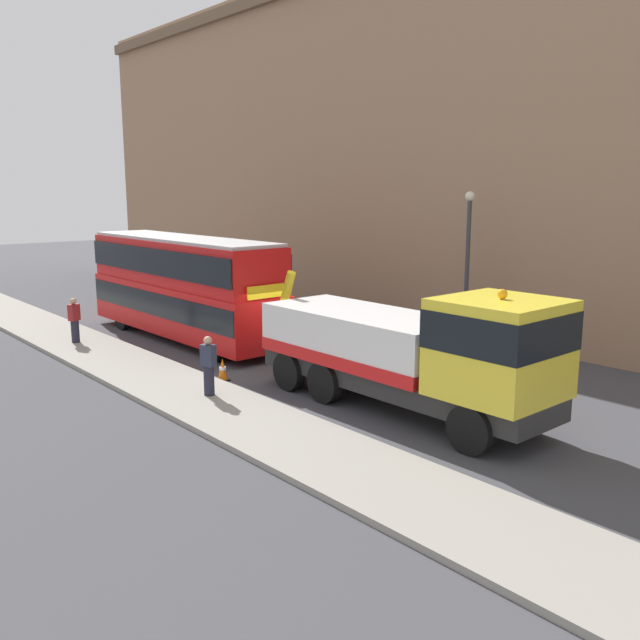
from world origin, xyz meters
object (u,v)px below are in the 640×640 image
recovery_tow_truck (411,349)px  traffic_cone_near_bus (223,370)px  double_decker_bus (183,283)px  pedestrian_bystander (209,367)px  street_lamp (468,257)px  pedestrian_onlooker (75,321)px

recovery_tow_truck → traffic_cone_near_bus: bearing=-160.8°
recovery_tow_truck → double_decker_bus: bearing=179.4°
pedestrian_bystander → recovery_tow_truck: bearing=-72.7°
street_lamp → double_decker_bus: bearing=-139.6°
traffic_cone_near_bus → street_lamp: bearing=76.7°
pedestrian_onlooker → street_lamp: 14.96m
double_decker_bus → traffic_cone_near_bus: size_ratio=15.38×
pedestrian_bystander → street_lamp: 10.92m
traffic_cone_near_bus → recovery_tow_truck: bearing=19.8°
pedestrian_bystander → street_lamp: (0.74, 10.61, 2.49)m
traffic_cone_near_bus → pedestrian_onlooker: bearing=-167.5°
pedestrian_onlooker → double_decker_bus: bearing=42.2°
pedestrian_onlooker → traffic_cone_near_bus: bearing=-13.6°
double_decker_bus → pedestrian_onlooker: size_ratio=6.47×
double_decker_bus → pedestrian_bystander: size_ratio=6.47×
double_decker_bus → traffic_cone_near_bus: double_decker_bus is taller
pedestrian_onlooker → traffic_cone_near_bus: 7.91m
recovery_tow_truck → street_lamp: size_ratio=1.74×
pedestrian_onlooker → street_lamp: size_ratio=0.29×
traffic_cone_near_bus → double_decker_bus: bearing=161.0°
double_decker_bus → pedestrian_bystander: bearing=-25.2°
recovery_tow_truck → street_lamp: (-3.71, 7.12, 1.71)m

